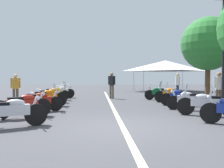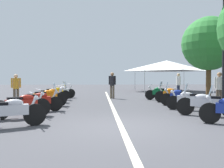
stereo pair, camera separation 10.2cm
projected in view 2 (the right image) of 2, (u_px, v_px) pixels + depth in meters
name	position (u px, v px, depth m)	size (l,w,h in m)	color
ground_plane	(121.00, 127.00, 6.82)	(80.00, 80.00, 0.00)	#424247
lane_centre_stripe	(111.00, 105.00, 12.37)	(21.60, 0.16, 0.01)	beige
motorcycle_left_row_0	(8.00, 112.00, 6.72)	(1.05, 2.04, 1.01)	black
motorcycle_left_row_1	(22.00, 105.00, 8.32)	(1.17, 1.86, 1.02)	black
motorcycle_left_row_2	(37.00, 101.00, 9.80)	(0.91, 2.08, 1.20)	black
motorcycle_left_row_3	(45.00, 98.00, 11.33)	(1.15, 1.98, 1.02)	black
motorcycle_left_row_4	(50.00, 95.00, 12.94)	(1.18, 1.81, 1.00)	black
motorcycle_left_row_5	(55.00, 93.00, 14.62)	(1.10, 1.82, 1.20)	black
motorcycle_left_row_6	(61.00, 92.00, 16.15)	(1.11, 1.90, 1.00)	black
motorcycle_right_row_1	(206.00, 103.00, 8.72)	(1.13, 2.06, 1.22)	black
motorcycle_right_row_2	(190.00, 100.00, 10.22)	(1.09, 1.96, 0.99)	black
motorcycle_right_row_3	(181.00, 97.00, 11.83)	(0.93, 2.00, 1.21)	black
motorcycle_right_row_4	(173.00, 94.00, 13.28)	(1.09, 1.95, 1.22)	black
motorcycle_right_row_5	(161.00, 93.00, 14.90)	(0.95, 1.97, 1.00)	black
street_lamp_twin_globe	(224.00, 30.00, 10.20)	(0.32, 1.22, 5.18)	black
traffic_cone_0	(218.00, 102.00, 10.76)	(0.36, 0.36, 0.61)	orange
bystander_0	(112.00, 83.00, 16.01)	(0.32, 0.48, 1.78)	brown
bystander_1	(219.00, 87.00, 11.50)	(0.32, 0.53, 1.70)	brown
bystander_2	(178.00, 83.00, 17.25)	(0.53, 0.32, 1.75)	#1E2338
bystander_4	(16.00, 86.00, 13.09)	(0.32, 0.47, 1.62)	brown
roadside_tree_1	(209.00, 44.00, 15.18)	(3.47, 3.47, 5.36)	brown
event_tent	(167.00, 66.00, 24.48)	(6.44, 6.44, 3.20)	white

